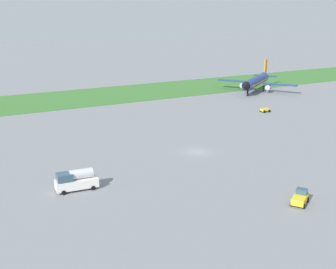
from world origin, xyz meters
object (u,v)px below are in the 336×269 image
pushback_tug_near_gate (300,198)px  baggage_cart_by_runway (265,110)px  fuel_truck_midfield (76,180)px  airplane_parked_jet_far (256,81)px

pushback_tug_near_gate → baggage_cart_by_runway: (33.07, 47.52, -0.34)m
fuel_truck_midfield → baggage_cart_by_runway: fuel_truck_midfield is taller
airplane_parked_jet_far → fuel_truck_midfield: 93.23m
baggage_cart_by_runway → pushback_tug_near_gate: bearing=54.6°
airplane_parked_jet_far → fuel_truck_midfield: size_ratio=3.52×
fuel_truck_midfield → baggage_cart_by_runway: bearing=-151.2°
fuel_truck_midfield → airplane_parked_jet_far: bearing=-141.5°
pushback_tug_near_gate → baggage_cart_by_runway: 57.90m
pushback_tug_near_gate → fuel_truck_midfield: bearing=110.0°
airplane_parked_jet_far → baggage_cart_by_runway: size_ratio=9.69×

